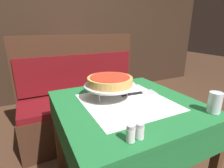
# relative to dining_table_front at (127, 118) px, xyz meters

# --- Properties ---
(dining_table_front) EXTENTS (0.86, 0.86, 0.73)m
(dining_table_front) POSITION_rel_dining_table_front_xyz_m (0.00, 0.00, 0.00)
(dining_table_front) COLOR #1E6B33
(dining_table_front) RESTS_ON ground_plane
(dining_table_rear) EXTENTS (0.78, 0.78, 0.73)m
(dining_table_rear) POSITION_rel_dining_table_front_xyz_m (0.11, 1.62, 0.01)
(dining_table_rear) COLOR red
(dining_table_rear) RESTS_ON ground_plane
(booth_bench) EXTENTS (1.36, 0.52, 1.11)m
(booth_bench) POSITION_rel_dining_table_front_xyz_m (-0.02, 0.86, -0.29)
(booth_bench) COLOR #3D2316
(booth_bench) RESTS_ON ground_plane
(back_wall_panel) EXTENTS (6.00, 0.04, 2.40)m
(back_wall_panel) POSITION_rel_dining_table_front_xyz_m (0.00, 2.16, 0.58)
(back_wall_panel) COLOR black
(back_wall_panel) RESTS_ON ground_plane
(pizza_pan_stand) EXTENTS (0.34, 0.34, 0.09)m
(pizza_pan_stand) POSITION_rel_dining_table_front_xyz_m (-0.07, 0.11, 0.20)
(pizza_pan_stand) COLOR #ADADB2
(pizza_pan_stand) RESTS_ON dining_table_front
(deep_dish_pizza) EXTENTS (0.30, 0.30, 0.05)m
(deep_dish_pizza) POSITION_rel_dining_table_front_xyz_m (-0.07, 0.11, 0.24)
(deep_dish_pizza) COLOR tan
(deep_dish_pizza) RESTS_ON pizza_pan_stand
(pizza_server) EXTENTS (0.27, 0.10, 0.01)m
(pizza_server) POSITION_rel_dining_table_front_xyz_m (0.16, 0.08, 0.12)
(pizza_server) COLOR #BCBCC1
(pizza_server) RESTS_ON dining_table_front
(water_glass_near) EXTENTS (0.07, 0.07, 0.12)m
(water_glass_near) POSITION_rel_dining_table_front_xyz_m (0.36, -0.34, 0.18)
(water_glass_near) COLOR silver
(water_glass_near) RESTS_ON dining_table_front
(salt_shaker) EXTENTS (0.04, 0.04, 0.08)m
(salt_shaker) POSITION_rel_dining_table_front_xyz_m (-0.20, -0.35, 0.15)
(salt_shaker) COLOR silver
(salt_shaker) RESTS_ON dining_table_front
(pepper_shaker) EXTENTS (0.04, 0.04, 0.07)m
(pepper_shaker) POSITION_rel_dining_table_front_xyz_m (-0.15, -0.35, 0.15)
(pepper_shaker) COLOR silver
(pepper_shaker) RESTS_ON dining_table_front
(condiment_caddy) EXTENTS (0.15, 0.15, 0.17)m
(condiment_caddy) POSITION_rel_dining_table_front_xyz_m (-0.01, 1.71, 0.15)
(condiment_caddy) COLOR black
(condiment_caddy) RESTS_ON dining_table_rear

